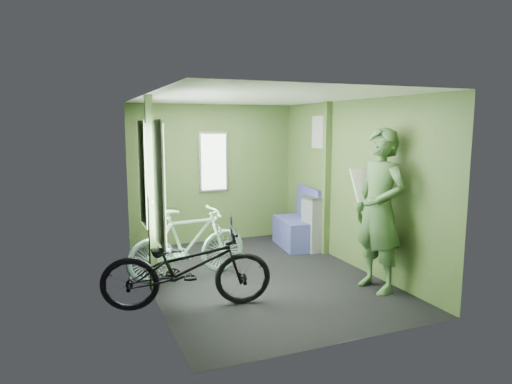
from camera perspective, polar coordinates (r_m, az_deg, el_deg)
room at (r=5.80m, az=-0.11°, el=3.18°), size 4.00×4.02×2.31m
bicycle_black at (r=5.12m, az=-8.48°, el=-14.22°), size 1.93×1.12×1.03m
bicycle_mint at (r=6.02m, az=-8.36°, el=-10.71°), size 1.63×0.75×1.00m
passenger at (r=5.55m, az=15.18°, el=-2.25°), size 0.55×0.79×1.93m
waste_box at (r=7.19m, az=7.21°, el=-3.97°), size 0.25×0.35×0.86m
bench_seat at (r=7.45m, az=5.18°, el=-4.65°), size 0.61×0.96×0.96m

